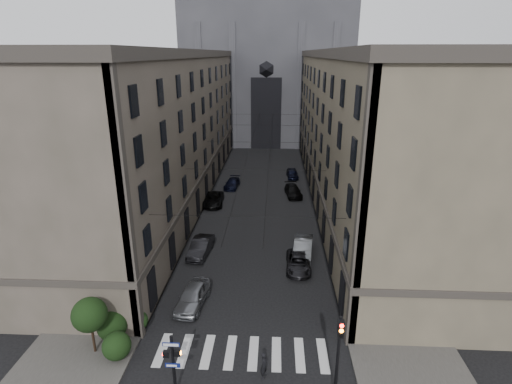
% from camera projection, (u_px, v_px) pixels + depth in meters
% --- Properties ---
extents(sidewalk_left, '(7.00, 80.00, 0.15)m').
position_uv_depth(sidewalk_left, '(185.00, 192.00, 55.66)').
color(sidewalk_left, '#383533').
rests_on(sidewalk_left, ground).
extents(sidewalk_right, '(7.00, 80.00, 0.15)m').
position_uv_depth(sidewalk_right, '(337.00, 195.00, 54.68)').
color(sidewalk_right, '#383533').
rests_on(sidewalk_right, ground).
extents(zebra_crossing, '(11.00, 3.20, 0.01)m').
position_uv_depth(zebra_crossing, '(242.00, 352.00, 25.96)').
color(zebra_crossing, beige).
rests_on(zebra_crossing, ground).
extents(building_left, '(13.60, 60.60, 18.85)m').
position_uv_depth(building_left, '(159.00, 126.00, 52.75)').
color(building_left, '#494338').
rests_on(building_left, ground).
extents(building_right, '(13.60, 60.60, 18.85)m').
position_uv_depth(building_right, '(365.00, 128.00, 51.49)').
color(building_right, brown).
rests_on(building_right, ground).
extents(gothic_tower, '(35.00, 23.00, 58.00)m').
position_uv_depth(gothic_tower, '(268.00, 56.00, 86.08)').
color(gothic_tower, '#2D2D33').
rests_on(gothic_tower, ground).
extents(pedestrian_signal_left, '(1.02, 0.38, 4.00)m').
position_uv_depth(pedestrian_signal_left, '(173.00, 361.00, 22.06)').
color(pedestrian_signal_left, black).
rests_on(pedestrian_signal_left, ground).
extents(traffic_light_right, '(0.34, 0.50, 5.20)m').
position_uv_depth(traffic_light_right, '(339.00, 347.00, 21.71)').
color(traffic_light_right, black).
rests_on(traffic_light_right, ground).
extents(shrub_cluster, '(3.90, 4.40, 3.90)m').
position_uv_depth(shrub_cluster, '(107.00, 325.00, 25.78)').
color(shrub_cluster, black).
rests_on(shrub_cluster, sidewalk_left).
extents(tram_wires, '(14.00, 60.00, 0.43)m').
position_uv_depth(tram_wires, '(261.00, 143.00, 52.46)').
color(tram_wires, black).
rests_on(tram_wires, ground).
extents(car_left_near, '(2.45, 4.89, 1.60)m').
position_uv_depth(car_left_near, '(193.00, 296.00, 30.61)').
color(car_left_near, slate).
rests_on(car_left_near, ground).
extents(car_left_midnear, '(2.11, 4.87, 1.56)m').
position_uv_depth(car_left_midnear, '(201.00, 247.00, 38.36)').
color(car_left_midnear, black).
rests_on(car_left_midnear, ground).
extents(car_left_midfar, '(2.69, 5.32, 1.44)m').
position_uv_depth(car_left_midfar, '(213.00, 199.00, 51.12)').
color(car_left_midfar, black).
rests_on(car_left_midfar, ground).
extents(car_left_far, '(2.28, 4.58, 1.28)m').
position_uv_depth(car_left_far, '(232.00, 183.00, 57.60)').
color(car_left_far, black).
rests_on(car_left_far, ground).
extents(car_right_near, '(2.28, 5.11, 1.63)m').
position_uv_depth(car_right_near, '(303.00, 248.00, 38.17)').
color(car_right_near, slate).
rests_on(car_right_near, ground).
extents(car_right_midnear, '(2.27, 4.74, 1.30)m').
position_uv_depth(car_right_midnear, '(298.00, 263.00, 35.80)').
color(car_right_midnear, black).
rests_on(car_right_midnear, ground).
extents(car_right_midfar, '(2.61, 5.05, 1.40)m').
position_uv_depth(car_right_midfar, '(293.00, 191.00, 54.24)').
color(car_right_midfar, black).
rests_on(car_right_midfar, ground).
extents(car_right_far, '(1.92, 4.24, 1.41)m').
position_uv_depth(car_right_far, '(292.00, 173.00, 62.21)').
color(car_right_far, black).
rests_on(car_right_far, ground).
extents(pedestrian, '(0.60, 0.74, 1.75)m').
position_uv_depth(pedestrian, '(264.00, 365.00, 23.71)').
color(pedestrian, black).
rests_on(pedestrian, ground).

